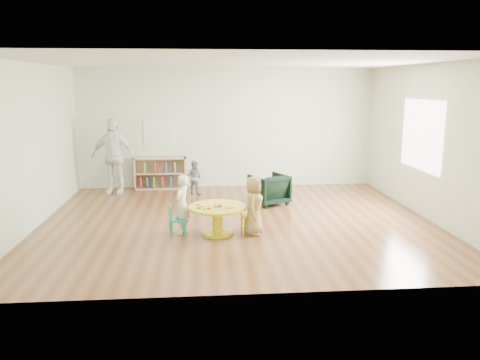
{
  "coord_description": "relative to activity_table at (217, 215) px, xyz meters",
  "views": [
    {
      "loc": [
        -0.62,
        -8.12,
        2.44
      ],
      "look_at": [
        0.03,
        -0.3,
        0.83
      ],
      "focal_mm": 35.0,
      "sensor_mm": 36.0,
      "label": 1
    }
  ],
  "objects": [
    {
      "name": "room",
      "position": [
        0.39,
        0.7,
        1.56
      ],
      "size": [
        7.1,
        7.0,
        2.8
      ],
      "color": "brown",
      "rests_on": "ground"
    },
    {
      "name": "activity_table",
      "position": [
        0.0,
        0.0,
        0.0
      ],
      "size": [
        0.95,
        0.95,
        0.52
      ],
      "rotation": [
        0.0,
        0.0,
        0.01
      ],
      "color": "#D5C411",
      "rests_on": "ground"
    },
    {
      "name": "kid_chair_left",
      "position": [
        -0.7,
        0.04,
        -0.06
      ],
      "size": [
        0.31,
        0.31,
        0.51
      ],
      "rotation": [
        0.0,
        0.0,
        -1.4
      ],
      "color": "#1C9E7B",
      "rests_on": "ground"
    },
    {
      "name": "kid_chair_right",
      "position": [
        0.6,
        0.1,
        -0.02
      ],
      "size": [
        0.34,
        0.34,
        0.58
      ],
      "rotation": [
        0.0,
        0.0,
        1.69
      ],
      "color": "#D5C411",
      "rests_on": "ground"
    },
    {
      "name": "bookshelf",
      "position": [
        -1.23,
        3.55,
        0.04
      ],
      "size": [
        1.2,
        0.3,
        0.75
      ],
      "color": "tan",
      "rests_on": "ground"
    },
    {
      "name": "alphabet_poster",
      "position": [
        -1.22,
        3.68,
        1.02
      ],
      "size": [
        0.74,
        0.01,
        0.54
      ],
      "color": "white",
      "rests_on": "ground"
    },
    {
      "name": "armchair",
      "position": [
        1.13,
        1.88,
        -0.02
      ],
      "size": [
        0.9,
        0.91,
        0.63
      ],
      "primitive_type": "imported",
      "rotation": [
        0.0,
        0.0,
        3.58
      ],
      "color": "black",
      "rests_on": "ground"
    },
    {
      "name": "child_left",
      "position": [
        -0.58,
        0.08,
        0.16
      ],
      "size": [
        0.36,
        0.42,
        0.99
      ],
      "primitive_type": "imported",
      "rotation": [
        0.0,
        0.0,
        -1.97
      ],
      "color": "silver",
      "rests_on": "ground"
    },
    {
      "name": "child_right",
      "position": [
        0.6,
        -0.07,
        0.16
      ],
      "size": [
        0.43,
        0.54,
        0.98
      ],
      "primitive_type": "imported",
      "rotation": [
        0.0,
        0.0,
        1.3
      ],
      "color": "yellow",
      "rests_on": "ground"
    },
    {
      "name": "toddler",
      "position": [
        -0.42,
        2.94,
        0.05
      ],
      "size": [
        0.46,
        0.43,
        0.77
      ],
      "primitive_type": "imported",
      "rotation": [
        0.0,
        0.0,
        2.66
      ],
      "color": "#19213F",
      "rests_on": "ground"
    },
    {
      "name": "adult_caretaker",
      "position": [
        -2.22,
        3.12,
        0.52
      ],
      "size": [
        1.05,
        0.58,
        1.71
      ],
      "primitive_type": "imported",
      "rotation": [
        0.0,
        0.0,
        -0.17
      ],
      "color": "white",
      "rests_on": "ground"
    }
  ]
}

